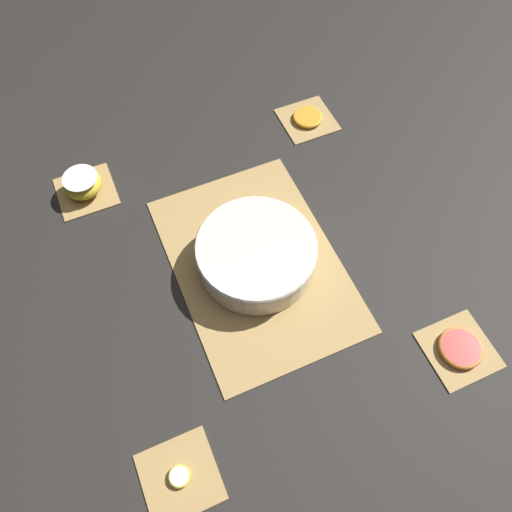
% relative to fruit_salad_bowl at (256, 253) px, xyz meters
% --- Properties ---
extents(ground_plane, '(6.00, 6.00, 0.00)m').
position_rel_fruit_salad_bowl_xyz_m(ground_plane, '(0.00, 0.00, -0.05)').
color(ground_plane, black).
extents(bamboo_mat_center, '(0.50, 0.34, 0.01)m').
position_rel_fruit_salad_bowl_xyz_m(bamboo_mat_center, '(0.00, 0.00, -0.04)').
color(bamboo_mat_center, '#A8844C').
rests_on(bamboo_mat_center, ground_plane).
extents(coaster_mat_near_left, '(0.13, 0.13, 0.01)m').
position_rel_fruit_salad_bowl_xyz_m(coaster_mat_near_left, '(-0.34, -0.29, -0.04)').
color(coaster_mat_near_left, '#A8844C').
rests_on(coaster_mat_near_left, ground_plane).
extents(coaster_mat_near_right, '(0.13, 0.13, 0.01)m').
position_rel_fruit_salad_bowl_xyz_m(coaster_mat_near_right, '(0.34, -0.29, -0.04)').
color(coaster_mat_near_right, '#A8844C').
rests_on(coaster_mat_near_right, ground_plane).
extents(coaster_mat_far_left, '(0.13, 0.13, 0.01)m').
position_rel_fruit_salad_bowl_xyz_m(coaster_mat_far_left, '(-0.34, 0.29, -0.04)').
color(coaster_mat_far_left, '#A8844C').
rests_on(coaster_mat_far_left, ground_plane).
extents(coaster_mat_far_right, '(0.13, 0.13, 0.01)m').
position_rel_fruit_salad_bowl_xyz_m(coaster_mat_far_right, '(0.34, 0.29, -0.04)').
color(coaster_mat_far_right, '#A8844C').
rests_on(coaster_mat_far_right, ground_plane).
extents(fruit_salad_bowl, '(0.26, 0.26, 0.07)m').
position_rel_fruit_salad_bowl_xyz_m(fruit_salad_bowl, '(0.00, 0.00, 0.00)').
color(fruit_salad_bowl, silver).
rests_on(fruit_salad_bowl, bamboo_mat_center).
extents(apple_half, '(0.09, 0.09, 0.05)m').
position_rel_fruit_salad_bowl_xyz_m(apple_half, '(0.34, 0.29, -0.02)').
color(apple_half, gold).
rests_on(apple_half, coaster_mat_far_right).
extents(orange_slice_whole, '(0.08, 0.08, 0.01)m').
position_rel_fruit_salad_bowl_xyz_m(orange_slice_whole, '(0.34, -0.29, -0.04)').
color(orange_slice_whole, orange).
rests_on(orange_slice_whole, coaster_mat_near_right).
extents(banana_coin_single, '(0.04, 0.04, 0.01)m').
position_rel_fruit_salad_bowl_xyz_m(banana_coin_single, '(-0.34, 0.29, -0.04)').
color(banana_coin_single, '#F7EFC6').
rests_on(banana_coin_single, coaster_mat_far_left).
extents(grapefruit_slice, '(0.09, 0.09, 0.01)m').
position_rel_fruit_salad_bowl_xyz_m(grapefruit_slice, '(-0.34, -0.29, -0.04)').
color(grapefruit_slice, '#B2231E').
rests_on(grapefruit_slice, coaster_mat_near_left).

